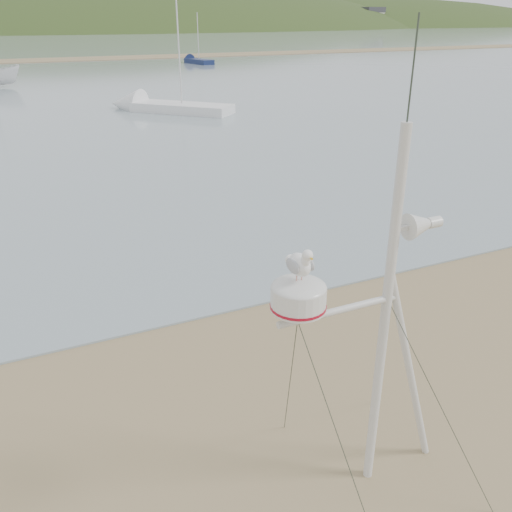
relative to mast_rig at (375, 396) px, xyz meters
name	(u,v)px	position (x,y,z in m)	size (l,w,h in m)	color
hill_ridge	(45,83)	(15.65, 235.42, -20.95)	(620.00, 180.00, 80.00)	#243515
mast_rig	(375,396)	(0.00, 0.00, 0.00)	(2.29, 2.45, 5.17)	beige
sailboat_blue_far	(193,60)	(18.14, 59.25, -0.95)	(2.52, 5.95, 5.80)	#131D42
sailboat_white_near	(150,106)	(4.81, 28.02, -0.95)	(6.63, 6.82, 7.58)	white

